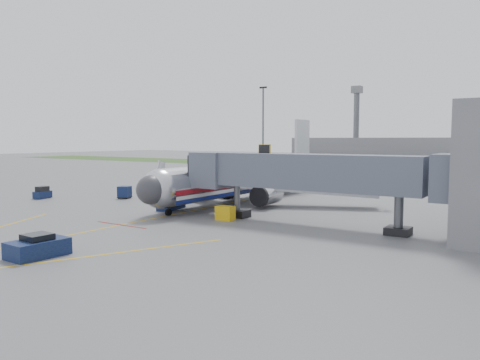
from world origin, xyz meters
The scene contains 16 objects.
ground centered at (0.00, 0.00, 0.00)m, with size 400.00×400.00×0.00m, color #565659.
grass_strip centered at (0.00, 90.00, 0.01)m, with size 300.00×25.00×0.01m, color #2D4C1E.
apron_markings centered at (0.00, -7.40, 0.00)m, with size 21.52×50.00×0.01m.
airliner centered at (0.00, 15.25, 2.65)m, with size 32.10×35.67×10.25m.
jet_bridge centered at (12.86, 5.00, 4.47)m, with size 25.30×4.00×6.90m.
light_mast_left centered at (-30.00, 70.00, 10.78)m, with size 2.00×0.44×20.40m.
distant_terminal centered at (-10.00, 170.00, 4.00)m, with size 120.00×14.00×8.00m, color slate.
control_tower centered at (-40.00, 165.00, 17.33)m, with size 4.00×4.00×30.00m.
pushback_tug centered at (4.00, -14.41, 0.61)m, with size 2.26×3.57×1.45m.
baggage_tug centered at (-21.94, 3.07, 0.67)m, with size 1.53×2.34×1.51m.
baggage_cart_a centered at (-13.48, 8.79, 0.77)m, with size 1.81×1.81×1.52m.
baggage_cart_b centered at (-4.70, 10.63, 0.75)m, with size 1.68×1.68×1.48m.
baggage_cart_c centered at (-3.00, 16.51, 0.94)m, with size 1.95×1.95×1.84m.
belt_loader centered at (-2.51, 5.24, 0.53)m, with size 2.05×4.48×2.12m.
ground_power_cart centered at (6.05, 3.00, 0.63)m, with size 1.65×1.15×1.28m.
ramp_worker centered at (-11.64, 10.58, 0.76)m, with size 0.56×0.36×1.52m, color #B2D819.
Camera 1 is at (30.54, -31.36, 7.36)m, focal length 35.00 mm.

